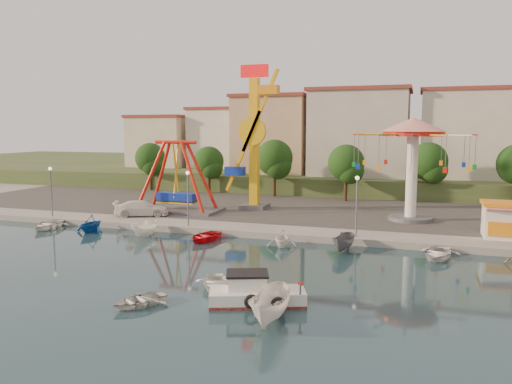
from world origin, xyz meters
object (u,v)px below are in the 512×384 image
at_px(wave_swinger, 413,146).
at_px(kamikaze_tower, 256,140).
at_px(rowboat_a, 215,283).
at_px(skiff, 271,306).
at_px(van, 142,208).
at_px(pirate_ship_ride, 176,178).
at_px(cabin_motorboat, 255,295).

bearing_deg(wave_swinger, kamikaze_tower, 173.21).
xyz_separation_m(rowboat_a, skiff, (4.91, -4.25, 0.51)).
height_order(wave_swinger, van, wave_swinger).
xyz_separation_m(skiff, van, (-21.26, 22.72, 0.56)).
relative_size(pirate_ship_ride, kamikaze_tower, 0.61).
xyz_separation_m(pirate_ship_ride, kamikaze_tower, (8.00, 4.28, 4.17)).
distance_m(kamikaze_tower, wave_swinger, 17.42).
bearing_deg(pirate_ship_ride, cabin_motorboat, -54.31).
xyz_separation_m(cabin_motorboat, rowboat_a, (-3.23, 1.79, -0.15)).
xyz_separation_m(pirate_ship_ride, skiff, (19.16, -26.79, -3.53)).
bearing_deg(rowboat_a, pirate_ship_ride, 98.05).
bearing_deg(van, cabin_motorboat, -159.82).
height_order(wave_swinger, rowboat_a, wave_swinger).
bearing_deg(van, pirate_ship_ride, -51.22).
bearing_deg(rowboat_a, wave_swinger, 41.71).
distance_m(cabin_motorboat, rowboat_a, 3.69).
relative_size(cabin_motorboat, van, 1.02).
height_order(pirate_ship_ride, wave_swinger, wave_swinger).
relative_size(kamikaze_tower, rowboat_a, 4.78).
distance_m(kamikaze_tower, rowboat_a, 28.74).
xyz_separation_m(kamikaze_tower, rowboat_a, (6.25, -26.82, -8.21)).
distance_m(wave_swinger, cabin_motorboat, 28.72).
bearing_deg(kamikaze_tower, skiff, -70.24).
bearing_deg(van, wave_swinger, -100.92).
xyz_separation_m(kamikaze_tower, van, (-10.10, -8.35, -7.14)).
distance_m(cabin_motorboat, van, 28.19).
relative_size(kamikaze_tower, van, 2.91).
relative_size(cabin_motorboat, skiff, 1.29).
relative_size(cabin_motorboat, rowboat_a, 1.67).
bearing_deg(wave_swinger, skiff, -101.95).
height_order(pirate_ship_ride, rowboat_a, pirate_ship_ride).
height_order(pirate_ship_ride, cabin_motorboat, pirate_ship_ride).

